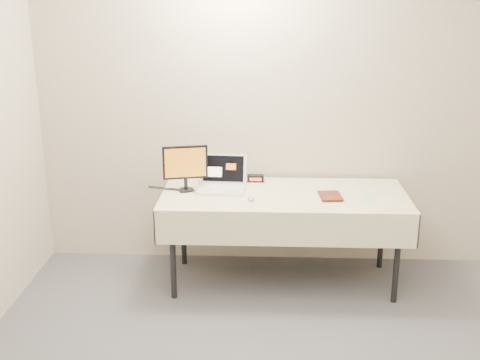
{
  "coord_description": "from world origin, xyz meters",
  "views": [
    {
      "loc": [
        -0.16,
        -2.28,
        2.22
      ],
      "look_at": [
        -0.33,
        1.99,
        0.86
      ],
      "focal_mm": 45.0,
      "sensor_mm": 36.0,
      "label": 1
    }
  ],
  "objects_px": {
    "laptop": "(222,181)",
    "book": "(320,184)",
    "table": "(284,201)",
    "monitor": "(185,165)"
  },
  "relations": [
    {
      "from": "laptop",
      "to": "book",
      "type": "bearing_deg",
      "value": -10.96
    },
    {
      "from": "table",
      "to": "laptop",
      "type": "distance_m",
      "value": 0.51
    },
    {
      "from": "monitor",
      "to": "laptop",
      "type": "bearing_deg",
      "value": -0.08
    },
    {
      "from": "laptop",
      "to": "monitor",
      "type": "height_order",
      "value": "monitor"
    },
    {
      "from": "laptop",
      "to": "monitor",
      "type": "relative_size",
      "value": 1.08
    },
    {
      "from": "table",
      "to": "monitor",
      "type": "relative_size",
      "value": 5.26
    },
    {
      "from": "monitor",
      "to": "table",
      "type": "bearing_deg",
      "value": -15.74
    },
    {
      "from": "table",
      "to": "book",
      "type": "relative_size",
      "value": 8.61
    },
    {
      "from": "laptop",
      "to": "book",
      "type": "height_order",
      "value": "laptop"
    },
    {
      "from": "table",
      "to": "laptop",
      "type": "xyz_separation_m",
      "value": [
        -0.48,
        0.11,
        0.12
      ]
    }
  ]
}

